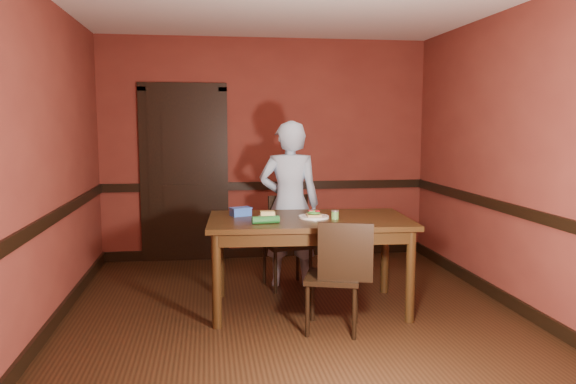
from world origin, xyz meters
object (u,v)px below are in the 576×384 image
object	(u,v)px
person	(289,204)
food_tub	(241,212)
dining_table	(309,264)
cheese_saucer	(268,215)
sauce_jar	(335,215)
chair_near	(333,275)
chair_far	(287,242)
sandwich_plate	(314,216)

from	to	relation	value
person	food_tub	xyz separation A→B (m)	(-0.53, -0.56, 0.02)
dining_table	cheese_saucer	xyz separation A→B (m)	(-0.36, 0.09, 0.44)
sauce_jar	chair_near	bearing A→B (deg)	-104.69
chair_far	sandwich_plate	bearing A→B (deg)	-90.01
person	sandwich_plate	xyz separation A→B (m)	(0.11, -0.78, 0.00)
dining_table	person	xyz separation A→B (m)	(-0.06, 0.77, 0.43)
cheese_saucer	food_tub	distance (m)	0.26
chair_near	person	bearing A→B (deg)	-66.24
chair_far	cheese_saucer	bearing A→B (deg)	-124.46
sauce_jar	sandwich_plate	bearing A→B (deg)	153.39
chair_near	person	world-z (taller)	person
chair_near	food_tub	world-z (taller)	chair_near
chair_near	cheese_saucer	world-z (taller)	chair_near
dining_table	sauce_jar	xyz separation A→B (m)	(0.22, -0.09, 0.46)
cheese_saucer	chair_near	bearing A→B (deg)	-54.60
chair_near	sandwich_plate	xyz separation A→B (m)	(-0.05, 0.54, 0.40)
chair_far	food_tub	size ratio (longest dim) A/B	4.33
cheese_saucer	food_tub	size ratio (longest dim) A/B	0.79
person	food_tub	bearing A→B (deg)	53.85
dining_table	cheese_saucer	size ratio (longest dim) A/B	10.53
dining_table	sauce_jar	world-z (taller)	sauce_jar
chair_far	sandwich_plate	distance (m)	0.82
sandwich_plate	food_tub	bearing A→B (deg)	161.66
chair_near	chair_far	bearing A→B (deg)	-64.36
chair_far	person	distance (m)	0.39
sauce_jar	dining_table	bearing A→B (deg)	156.71
sandwich_plate	person	bearing A→B (deg)	97.71
person	sauce_jar	size ratio (longest dim) A/B	21.51
sandwich_plate	sauce_jar	distance (m)	0.20
person	chair_near	bearing A→B (deg)	104.09
dining_table	food_tub	bearing A→B (deg)	164.31
chair_near	cheese_saucer	xyz separation A→B (m)	(-0.46, 0.64, 0.40)
sandwich_plate	sauce_jar	world-z (taller)	sauce_jar
chair_far	sauce_jar	distance (m)	0.95
sandwich_plate	food_tub	world-z (taller)	food_tub
dining_table	chair_near	bearing A→B (deg)	-76.72
dining_table	chair_far	bearing A→B (deg)	101.17
sandwich_plate	food_tub	distance (m)	0.67
chair_far	food_tub	world-z (taller)	chair_far
chair_far	person	xyz separation A→B (m)	(0.03, 0.06, 0.38)
person	sauce_jar	xyz separation A→B (m)	(0.28, -0.86, 0.03)
dining_table	chair_far	xyz separation A→B (m)	(-0.10, 0.71, 0.05)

